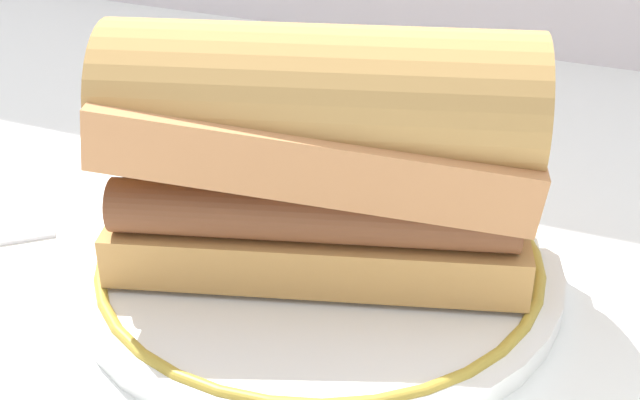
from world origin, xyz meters
name	(u,v)px	position (x,y,z in m)	size (l,w,h in m)	color
ground_plane	(273,298)	(0.00, 0.00, 0.00)	(1.50, 1.50, 0.00)	white
plate	(320,261)	(0.01, 0.03, 0.01)	(0.25, 0.25, 0.01)	white
sausage_sandwich	(320,147)	(0.01, 0.03, 0.07)	(0.22, 0.14, 0.12)	#C18A49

